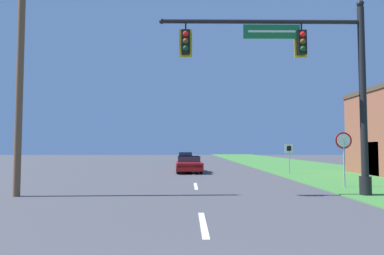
% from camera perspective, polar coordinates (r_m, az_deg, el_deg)
% --- Properties ---
extents(grass_verge_right, '(10.00, 110.00, 0.04)m').
position_cam_1_polar(grass_verge_right, '(34.17, 18.01, -6.21)').
color(grass_verge_right, '#428438').
rests_on(grass_verge_right, ground).
extents(road_center_line, '(0.16, 34.80, 0.01)m').
position_cam_1_polar(road_center_line, '(24.41, 0.22, -7.64)').
color(road_center_line, silver).
rests_on(road_center_line, ground).
extents(signal_mast, '(8.13, 0.47, 7.59)m').
position_cam_1_polar(signal_mast, '(14.19, 19.55, 7.94)').
color(signal_mast, black).
rests_on(signal_mast, grass_verge_right).
extents(car_ahead, '(2.02, 4.67, 1.19)m').
position_cam_1_polar(car_ahead, '(25.37, -0.57, -6.12)').
color(car_ahead, black).
rests_on(car_ahead, ground).
extents(far_car, '(1.82, 4.32, 1.19)m').
position_cam_1_polar(far_car, '(43.20, -1.09, -4.95)').
color(far_car, black).
rests_on(far_car, ground).
extents(stop_sign, '(0.76, 0.07, 2.50)m').
position_cam_1_polar(stop_sign, '(17.18, 23.96, -2.98)').
color(stop_sign, gray).
rests_on(stop_sign, grass_verge_right).
extents(route_sign_post, '(0.55, 0.06, 2.03)m').
position_cam_1_polar(route_sign_post, '(24.49, 15.86, -3.94)').
color(route_sign_post, gray).
rests_on(route_sign_post, grass_verge_right).
extents(utility_pole_near, '(1.80, 0.26, 10.08)m').
position_cam_1_polar(utility_pole_near, '(14.99, -26.70, 9.95)').
color(utility_pole_near, brown).
rests_on(utility_pole_near, ground).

